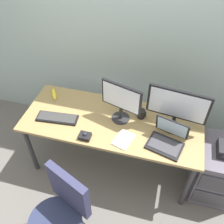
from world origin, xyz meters
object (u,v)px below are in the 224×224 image
Objects in this scene: trackball_mouse at (85,136)px; coffee_mug at (142,114)px; file_cabinet at (215,170)px; monitor_side at (121,100)px; office_chair at (62,220)px; monitor_main at (177,107)px; paper_notepad at (124,139)px; banana at (54,94)px; keyboard at (57,118)px; laptop at (167,139)px.

trackball_mouse is 1.17× the size of coffee_mug.
file_cabinet is 1.52× the size of monitor_side.
monitor_side is (-1.03, 0.07, 0.66)m from file_cabinet.
monitor_side is 0.29m from coffee_mug.
office_chair is at bearing -144.76° from file_cabinet.
monitor_main is 0.88m from trackball_mouse.
coffee_mug reaches higher than paper_notepad.
office_chair is (-1.29, -0.91, 0.10)m from file_cabinet.
file_cabinet is at bearing 35.24° from office_chair.
coffee_mug is at bearing -4.70° from banana.
banana is (-1.82, 0.22, 0.44)m from file_cabinet.
keyboard is at bearing -176.46° from file_cabinet.
keyboard is 2.02× the size of paper_notepad.
paper_notepad is (0.36, 0.72, 0.32)m from office_chair.
laptop reaches higher than office_chair.
monitor_main is 2.64× the size of paper_notepad.
paper_notepad is (0.70, -0.09, -0.01)m from keyboard.
laptop is at bearing -1.05° from keyboard.
file_cabinet is at bearing -3.74° from monitor_side.
monitor_main is 0.57m from paper_notepad.
trackball_mouse is at bearing -156.29° from monitor_main.
keyboard is at bearing -60.95° from banana.
paper_notepad is at bearing -25.16° from banana.
banana is at bearing 168.91° from monitor_side.
paper_notepad is at bearing -169.67° from laptop.
keyboard is 3.83× the size of trackball_mouse.
office_chair reaches higher than file_cabinet.
keyboard is 0.37m from banana.
keyboard reaches higher than paper_notepad.
coffee_mug is (-0.31, 0.06, -0.23)m from monitor_main.
keyboard is (-1.64, -0.10, 0.43)m from file_cabinet.
paper_notepad is at bearing -146.93° from monitor_main.
laptop is at bearing 10.33° from paper_notepad.
monitor_main reaches higher than laptop.
banana is (-0.79, 0.15, -0.23)m from monitor_side.
file_cabinet is 3.38× the size of banana.
office_chair is 0.94m from keyboard.
trackball_mouse is (-0.74, -0.14, -0.03)m from laptop.
paper_notepad is (-0.10, -0.33, -0.04)m from coffee_mug.
monitor_main is at bearing -6.22° from banana.
monitor_side reaches higher than office_chair.
file_cabinet is 6.82× the size of coffee_mug.
file_cabinet is 0.96m from coffee_mug.
office_chair is 8.50× the size of trackball_mouse.
banana is (-1.27, 0.34, -0.03)m from laptop.
office_chair reaches higher than banana.
file_cabinet is at bearing 12.43° from laptop.
banana is at bearing 173.04° from file_cabinet.
laptop is at bearing -98.84° from monitor_main.
office_chair is 2.21× the size of monitor_side.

